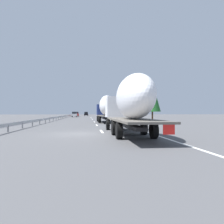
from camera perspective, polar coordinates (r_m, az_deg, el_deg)
The scene contains 19 objects.
ground_plane at distance 56.93m, azimuth -7.11°, elevation -1.77°, with size 260.00×260.00×0.00m, color #4C4C4F.
lane_stripe_0 at distance 19.01m, azimuth -2.73°, elevation -5.06°, with size 3.20×0.20×0.01m, color white.
lane_stripe_1 at distance 28.31m, azimuth -4.00°, elevation -3.43°, with size 3.20×0.20×0.01m, color white.
lane_stripe_2 at distance 37.83m, azimuth -4.65°, elevation -2.60°, with size 3.20×0.20×0.01m, color white.
lane_stripe_3 at distance 51.45m, azimuth -5.16°, elevation -1.94°, with size 3.20×0.20×0.01m, color white.
lane_stripe_4 at distance 62.63m, azimuth -5.42°, elevation -1.62°, with size 3.20×0.20×0.01m, color white.
lane_stripe_5 at distance 68.27m, azimuth -5.51°, elevation -1.49°, with size 3.20×0.20×0.01m, color white.
lane_stripe_6 at distance 74.17m, azimuth -5.60°, elevation -1.38°, with size 3.20×0.20×0.01m, color white.
edge_line_right at distance 62.12m, azimuth -1.99°, elevation -1.63°, with size 110.00×0.20×0.01m, color white.
truck_lead at distance 35.59m, azimuth -1.63°, elevation 1.19°, with size 12.44×2.55×4.30m.
truck_trailing at distance 15.77m, azimuth 4.66°, elevation 2.47°, with size 13.41×2.55×4.11m.
car_white_van at distance 78.67m, azimuth -9.76°, elevation -0.62°, with size 4.63×1.78×1.89m.
car_black_suv at distance 105.56m, azimuth -6.77°, elevation -0.49°, with size 4.05×1.90×1.92m.
car_red_compact at distance 92.12m, azimuth -9.24°, elevation -0.54°, with size 4.22×1.83×1.92m.
road_sign at distance 60.79m, azimuth -0.75°, elevation 0.32°, with size 0.10×0.90×3.03m.
tree_0 at distance 82.38m, azimuth 1.01°, elevation 1.63°, with size 3.27×3.27×6.49m.
tree_1 at distance 66.71m, azimuth 3.59°, elevation 2.38°, with size 2.81×2.81×7.40m.
tree_2 at distance 34.64m, azimuth 10.49°, elevation 3.92°, with size 2.58×2.58×6.41m.
guardrail_median at distance 60.27m, azimuth -12.80°, elevation -1.13°, with size 94.00×0.10×0.76m.
Camera 1 is at (-16.90, -0.53, 1.64)m, focal length 35.01 mm.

